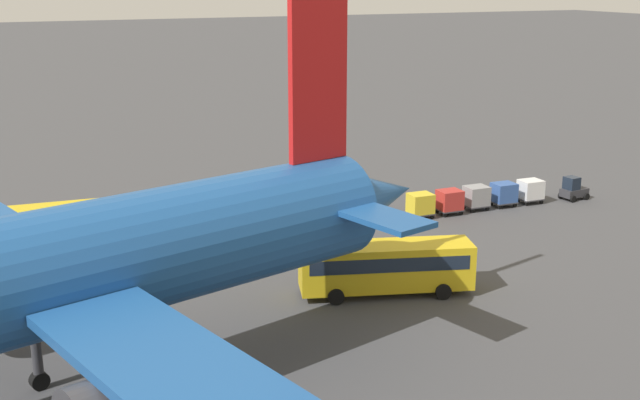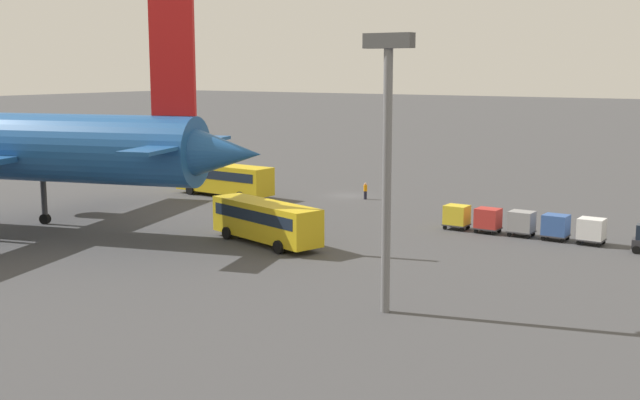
{
  "view_description": "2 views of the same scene",
  "coord_description": "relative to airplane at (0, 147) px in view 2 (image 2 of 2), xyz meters",
  "views": [
    {
      "loc": [
        15.77,
        65.1,
        19.32
      ],
      "look_at": [
        -4.89,
        17.77,
        4.74
      ],
      "focal_mm": 45.0,
      "sensor_mm": 36.0,
      "label": 1
    },
    {
      "loc": [
        -42.98,
        72.76,
        13.47
      ],
      "look_at": [
        -10.73,
        22.31,
        3.58
      ],
      "focal_mm": 45.0,
      "sensor_mm": 36.0,
      "label": 2
    }
  ],
  "objects": [
    {
      "name": "ground_plane",
      "position": [
        -14.55,
        -31.6,
        -7.02
      ],
      "size": [
        600.0,
        600.0,
        0.0
      ],
      "primitive_type": "plane",
      "color": "#424244"
    },
    {
      "name": "airplane",
      "position": [
        0.0,
        0.0,
        0.0
      ],
      "size": [
        45.47,
        38.63,
        18.65
      ],
      "rotation": [
        0.0,
        0.0,
        0.28
      ],
      "color": "#1E5193",
      "rests_on": "ground"
    },
    {
      "name": "shuttle_bus_near",
      "position": [
        -3.65,
        -24.21,
        -5.02
      ],
      "size": [
        11.83,
        3.9,
        3.35
      ],
      "rotation": [
        0.0,
        0.0,
        -0.07
      ],
      "color": "gold",
      "rests_on": "ground"
    },
    {
      "name": "shuttle_bus_far",
      "position": [
        -21.29,
        -7.77,
        -5.08
      ],
      "size": [
        11.06,
        5.6,
        3.24
      ],
      "rotation": [
        0.0,
        0.0,
        -0.29
      ],
      "color": "gold",
      "rests_on": "ground"
    },
    {
      "name": "worker_person",
      "position": [
        -17.31,
        -30.52,
        -6.15
      ],
      "size": [
        0.38,
        0.38,
        1.74
      ],
      "color": "#1E1E2D",
      "rests_on": "ground"
    },
    {
      "name": "cargo_cart_white",
      "position": [
        -42.62,
        -20.97,
        -5.83
      ],
      "size": [
        2.01,
        1.7,
        2.06
      ],
      "rotation": [
        0.0,
        0.0,
        -0.01
      ],
      "color": "#38383D",
      "rests_on": "ground"
    },
    {
      "name": "cargo_cart_blue",
      "position": [
        -39.84,
        -21.04,
        -5.83
      ],
      "size": [
        2.01,
        1.7,
        2.06
      ],
      "rotation": [
        0.0,
        0.0,
        -0.01
      ],
      "color": "#38383D",
      "rests_on": "ground"
    },
    {
      "name": "cargo_cart_grey",
      "position": [
        -37.07,
        -21.09,
        -5.83
      ],
      "size": [
        2.01,
        1.7,
        2.06
      ],
      "rotation": [
        0.0,
        0.0,
        -0.01
      ],
      "color": "#38383D",
      "rests_on": "ground"
    },
    {
      "name": "cargo_cart_red",
      "position": [
        -34.3,
        -20.9,
        -5.83
      ],
      "size": [
        2.01,
        1.7,
        2.06
      ],
      "rotation": [
        0.0,
        0.0,
        -0.01
      ],
      "color": "#38383D",
      "rests_on": "ground"
    },
    {
      "name": "cargo_cart_yellow",
      "position": [
        -31.52,
        -20.93,
        -5.83
      ],
      "size": [
        2.01,
        1.7,
        2.06
      ],
      "rotation": [
        0.0,
        0.0,
        -0.01
      ],
      "color": "#38383D",
      "rests_on": "ground"
    },
    {
      "name": "light_pole",
      "position": [
        -37.34,
        2.82,
        2.54
      ],
      "size": [
        2.8,
        0.7,
        15.3
      ],
      "color": "slate",
      "rests_on": "ground"
    }
  ]
}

